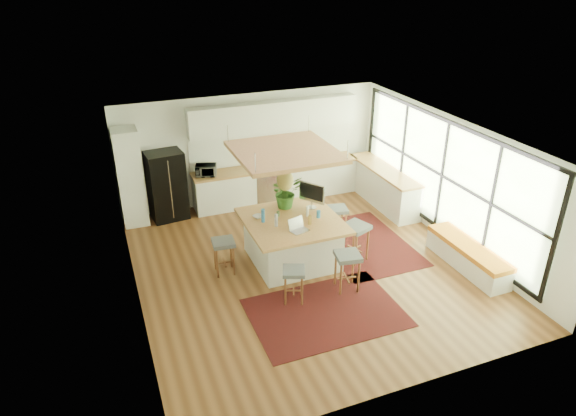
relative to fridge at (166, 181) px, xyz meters
name	(u,v)px	position (x,y,z in m)	size (l,w,h in m)	color
floor	(306,266)	(2.17, -3.16, -0.93)	(7.00, 7.00, 0.00)	#5B341A
ceiling	(309,137)	(2.17, -3.16, 1.78)	(7.00, 7.00, 0.00)	white
wall_back	(251,148)	(2.17, 0.34, 0.42)	(6.50, 6.50, 0.00)	silver
wall_front	(413,313)	(2.17, -6.66, 0.42)	(6.50, 6.50, 0.00)	silver
wall_left	(130,236)	(-1.08, -3.16, 0.42)	(7.00, 7.00, 0.00)	silver
wall_right	(450,181)	(5.42, -3.16, 0.42)	(7.00, 7.00, 0.00)	silver
window_wall	(449,179)	(5.39, -3.16, 0.47)	(0.10, 6.20, 2.60)	black
pantry	(130,178)	(-0.78, 0.02, 0.20)	(0.55, 0.60, 2.25)	silver
back_counter_base	(277,183)	(2.72, 0.02, -0.49)	(4.20, 0.60, 0.88)	silver
back_counter_top	(277,166)	(2.72, 0.02, -0.03)	(4.24, 0.64, 0.05)	#A16D39
backsplash	(272,145)	(2.72, 0.32, 0.43)	(4.20, 0.02, 0.80)	white
upper_cabinets	(274,116)	(2.72, 0.16, 1.22)	(4.20, 0.34, 0.70)	silver
range	(268,183)	(2.47, 0.02, -0.43)	(0.76, 0.62, 1.00)	#A5A5AA
right_counter_base	(383,187)	(5.10, -1.16, -0.49)	(0.60, 2.50, 0.88)	silver
right_counter_top	(385,170)	(5.10, -1.16, -0.03)	(0.64, 2.54, 0.05)	#A16D39
window_bench	(468,256)	(5.12, -4.36, -0.68)	(0.52, 2.00, 0.50)	silver
ceiling_panel	(285,166)	(1.87, -2.76, 1.12)	(1.86, 1.86, 0.80)	#A16D39
rug_near	(326,312)	(1.89, -4.67, -0.92)	(2.60, 1.80, 0.01)	black
rug_right	(363,244)	(3.66, -2.80, -0.92)	(1.80, 2.60, 0.01)	black
fridge	(166,181)	(0.00, 0.00, 0.00)	(0.81, 0.64, 1.63)	black
island	(292,240)	(1.99, -2.85, -0.46)	(1.85, 1.85, 0.93)	#A16D39
stool_near_left	(294,284)	(1.51, -4.12, -0.57)	(0.39, 0.39, 0.65)	#505558
stool_near_right	(347,272)	(2.56, -4.14, -0.57)	(0.44, 0.44, 0.75)	#505558
stool_right_front	(355,244)	(3.18, -3.28, -0.57)	(0.47, 0.47, 0.79)	#505558
stool_right_back	(337,221)	(3.29, -2.25, -0.57)	(0.41, 0.41, 0.69)	#505558
stool_left_side	(224,256)	(0.60, -2.77, -0.57)	(0.42, 0.42, 0.70)	#505558
laptop	(300,225)	(1.94, -3.33, 0.12)	(0.34, 0.36, 0.25)	#A5A5AA
monitor	(312,196)	(2.55, -2.50, 0.26)	(0.60, 0.21, 0.56)	#A5A5AA
microwave	(206,169)	(0.94, 0.02, 0.16)	(0.48, 0.27, 0.32)	#A5A5AA
island_plant	(286,195)	(2.08, -2.26, 0.27)	(0.61, 0.68, 0.53)	#1E4C19
island_bowl	(258,217)	(1.39, -2.52, 0.03)	(0.20, 0.20, 0.05)	silver
island_bottle_0	(264,218)	(1.44, -2.75, 0.10)	(0.07, 0.07, 0.19)	#2F7CBE
island_bottle_1	(276,222)	(1.59, -3.00, 0.10)	(0.07, 0.07, 0.19)	silver
island_bottle_2	(310,220)	(2.24, -3.15, 0.10)	(0.07, 0.07, 0.19)	olive
island_bottle_3	(308,211)	(2.34, -2.80, 0.10)	(0.07, 0.07, 0.19)	silver
island_bottle_4	(278,212)	(1.79, -2.60, 0.10)	(0.07, 0.07, 0.19)	#527244
island_bottle_5	(318,213)	(2.49, -2.95, 0.10)	(0.07, 0.07, 0.19)	#2F7CBE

